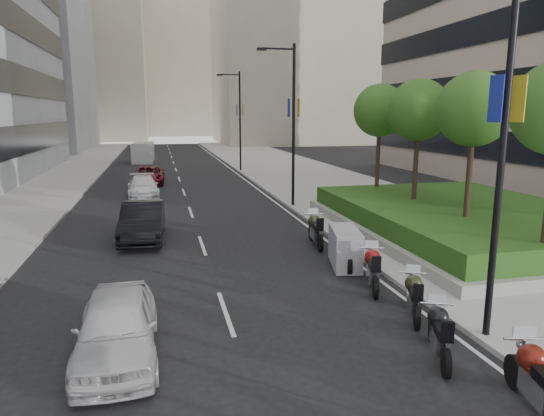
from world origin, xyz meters
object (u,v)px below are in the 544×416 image
object	(u,v)px
motorcycle_6	(315,230)
car_d	(149,175)
car_c	(143,187)
delivery_van	(143,153)
lamp_post_0	(499,124)
motorcycle_1	(537,380)
motorcycle_5	(345,248)
car_b	(143,221)
motorcycle_2	(439,333)
motorcycle_4	(373,269)
motorcycle_3	(414,296)
car_a	(117,326)
lamp_post_2	(238,116)
lamp_post_1	(291,118)

from	to	relation	value
motorcycle_6	car_d	size ratio (longest dim) A/B	0.50
car_c	delivery_van	distance (m)	23.35
lamp_post_0	motorcycle_1	xyz separation A→B (m)	(-0.85, -2.69, -4.43)
lamp_post_0	motorcycle_5	distance (m)	7.56
car_b	car_d	xyz separation A→B (m)	(-0.01, 17.18, -0.12)
lamp_post_0	car_c	distance (m)	24.47
lamp_post_0	motorcycle_1	world-z (taller)	lamp_post_0
car_b	motorcycle_5	bearing A→B (deg)	-35.33
motorcycle_6	car_b	xyz separation A→B (m)	(-6.86, 2.55, 0.15)
motorcycle_2	motorcycle_4	bearing A→B (deg)	15.88
motorcycle_6	car_c	size ratio (longest dim) A/B	0.52
motorcycle_3	car_d	xyz separation A→B (m)	(-7.17, 27.08, 0.10)
motorcycle_4	delivery_van	bearing A→B (deg)	29.39
motorcycle_6	car_d	bearing A→B (deg)	25.66
motorcycle_2	motorcycle_3	world-z (taller)	motorcycle_2
car_d	delivery_van	xyz separation A→B (m)	(-0.84, 17.23, 0.34)
car_a	car_c	xyz separation A→B (m)	(-0.01, 21.48, -0.05)
motorcycle_1	motorcycle_2	distance (m)	2.27
motorcycle_3	motorcycle_4	xyz separation A→B (m)	(-0.13, 2.25, 0.04)
car_a	car_c	bearing A→B (deg)	89.30
motorcycle_2	lamp_post_2	bearing A→B (deg)	19.43
motorcycle_2	car_b	distance (m)	13.71
motorcycle_2	car_d	distance (m)	29.95
motorcycle_2	motorcycle_5	size ratio (longest dim) A/B	0.87
motorcycle_3	car_a	size ratio (longest dim) A/B	0.48
lamp_post_1	car_a	xyz separation A→B (m)	(-8.27, -15.88, -4.34)
lamp_post_2	motorcycle_2	bearing A→B (deg)	-92.29
lamp_post_0	motorcycle_6	distance (m)	10.07
car_c	car_d	bearing A→B (deg)	84.29
car_a	car_c	distance (m)	21.48
lamp_post_1	motorcycle_6	size ratio (longest dim) A/B	3.70
lamp_post_2	car_c	distance (m)	15.54
lamp_post_0	motorcycle_6	world-z (taller)	lamp_post_0
motorcycle_1	delivery_van	bearing A→B (deg)	24.21
lamp_post_1	motorcycle_4	bearing A→B (deg)	-94.22
motorcycle_6	car_a	world-z (taller)	car_a
car_b	car_c	bearing A→B (deg)	94.08
car_d	car_b	bearing A→B (deg)	-87.96
delivery_van	lamp_post_0	bearing A→B (deg)	-74.33
car_d	motorcycle_1	bearing A→B (deg)	-75.15
car_a	lamp_post_2	bearing A→B (deg)	75.56
motorcycle_1	motorcycle_6	size ratio (longest dim) A/B	0.96
car_a	lamp_post_0	bearing A→B (deg)	-8.43
car_a	motorcycle_5	bearing A→B (deg)	33.58
motorcycle_4	car_b	distance (m)	10.39
motorcycle_1	lamp_post_0	bearing A→B (deg)	-2.67
lamp_post_1	lamp_post_2	size ratio (longest dim) A/B	1.00
lamp_post_0	lamp_post_1	distance (m)	17.00
lamp_post_2	motorcycle_6	bearing A→B (deg)	-92.50
motorcycle_1	motorcycle_3	bearing A→B (deg)	14.67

